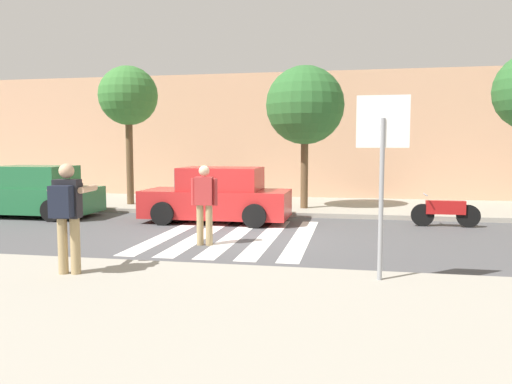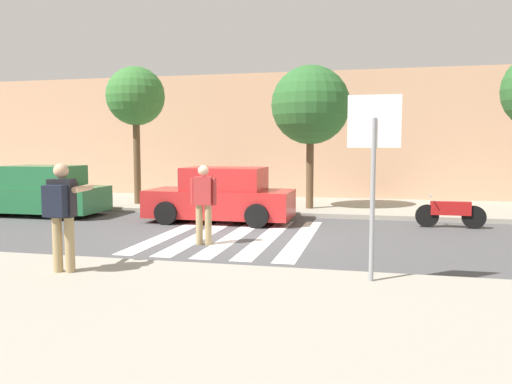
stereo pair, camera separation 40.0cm
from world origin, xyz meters
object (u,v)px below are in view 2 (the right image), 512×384
(stop_sign, at_px, (374,146))
(street_tree_center, at_px, (310,106))
(motorcycle, at_px, (450,212))
(parked_car_green, at_px, (40,192))
(parked_car_red, at_px, (221,196))
(pedestrian_crossing, at_px, (204,200))
(street_tree_west, at_px, (136,97))
(photographer_with_backpack, at_px, (61,208))

(stop_sign, height_order, street_tree_center, street_tree_center)
(stop_sign, distance_m, motorcycle, 6.86)
(parked_car_green, height_order, parked_car_red, same)
(pedestrian_crossing, bearing_deg, street_tree_center, 74.85)
(motorcycle, xyz_separation_m, street_tree_west, (-10.01, 2.25, 3.41))
(pedestrian_crossing, distance_m, street_tree_west, 7.90)
(stop_sign, xyz_separation_m, pedestrian_crossing, (-3.53, 2.71, -1.16))
(pedestrian_crossing, bearing_deg, street_tree_west, 127.16)
(stop_sign, bearing_deg, photographer_with_backpack, -172.88)
(motorcycle, relative_size, street_tree_west, 0.37)
(pedestrian_crossing, relative_size, street_tree_west, 0.36)
(photographer_with_backpack, bearing_deg, stop_sign, 7.12)
(street_tree_west, bearing_deg, parked_car_red, -33.61)
(pedestrian_crossing, distance_m, street_tree_center, 6.57)
(photographer_with_backpack, height_order, street_tree_west, street_tree_west)
(stop_sign, distance_m, street_tree_center, 8.90)
(parked_car_green, distance_m, street_tree_center, 8.89)
(motorcycle, relative_size, street_tree_center, 0.39)
(photographer_with_backpack, relative_size, street_tree_west, 0.36)
(parked_car_red, height_order, motorcycle, parked_car_red)
(photographer_with_backpack, distance_m, motorcycle, 9.70)
(stop_sign, bearing_deg, street_tree_west, 132.95)
(photographer_with_backpack, relative_size, pedestrian_crossing, 1.00)
(parked_car_red, xyz_separation_m, motorcycle, (6.17, 0.30, -0.31))
(parked_car_green, bearing_deg, street_tree_center, 17.57)
(stop_sign, distance_m, parked_car_green, 11.77)
(stop_sign, bearing_deg, pedestrian_crossing, 142.57)
(parked_car_green, bearing_deg, photographer_with_backpack, -51.42)
(stop_sign, height_order, photographer_with_backpack, stop_sign)
(photographer_with_backpack, height_order, pedestrian_crossing, photographer_with_backpack)
(street_tree_center, bearing_deg, motorcycle, -29.62)
(stop_sign, relative_size, motorcycle, 1.55)
(photographer_with_backpack, bearing_deg, parked_car_green, 128.58)
(street_tree_west, bearing_deg, parked_car_green, -128.57)
(photographer_with_backpack, xyz_separation_m, parked_car_green, (-5.28, 6.62, -0.44))
(stop_sign, height_order, street_tree_west, street_tree_west)
(motorcycle, bearing_deg, parked_car_green, -178.57)
(parked_car_red, relative_size, street_tree_west, 0.87)
(stop_sign, distance_m, parked_car_red, 7.45)
(parked_car_red, distance_m, street_tree_center, 4.33)
(photographer_with_backpack, bearing_deg, street_tree_west, 109.49)
(stop_sign, height_order, pedestrian_crossing, stop_sign)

